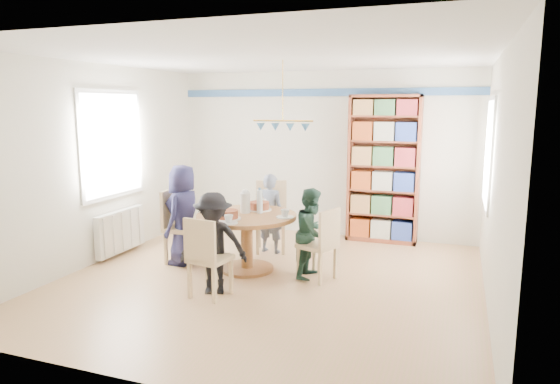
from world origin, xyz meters
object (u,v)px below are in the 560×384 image
at_px(radiator, 121,231).
at_px(chair_left, 178,223).
at_px(chair_near, 206,254).
at_px(person_far, 270,213).
at_px(person_near, 214,243).
at_px(bookshelf, 384,171).
at_px(dining_table, 247,229).
at_px(person_left, 183,215).
at_px(person_right, 312,233).
at_px(chair_right, 322,241).
at_px(chair_far, 271,212).

distance_m(radiator, chair_left, 0.98).
bearing_deg(chair_near, person_far, 89.15).
distance_m(radiator, person_near, 2.17).
bearing_deg(chair_near, bookshelf, 64.54).
height_order(dining_table, person_left, person_left).
distance_m(person_right, person_far, 1.21).
relative_size(chair_right, person_far, 0.78).
bearing_deg(person_left, person_near, 46.14).
bearing_deg(person_left, bookshelf, 130.92).
xyz_separation_m(chair_near, person_right, (0.91, 1.10, 0.06)).
height_order(person_left, bookshelf, bookshelf).
bearing_deg(radiator, chair_left, -0.29).
xyz_separation_m(person_right, person_near, (-0.91, -0.91, 0.02)).
bearing_deg(chair_left, bookshelf, 39.49).
relative_size(chair_near, person_near, 0.79).
distance_m(dining_table, person_far, 0.87).
height_order(radiator, chair_left, chair_left).
height_order(chair_right, person_left, person_left).
distance_m(chair_far, chair_near, 2.06).
distance_m(chair_right, person_far, 1.39).
bearing_deg(person_near, chair_far, 70.51).
relative_size(chair_near, person_left, 0.68).
relative_size(chair_right, person_left, 0.67).
height_order(radiator, bookshelf, bookshelf).
xyz_separation_m(chair_left, person_left, (0.11, -0.03, 0.13)).
bearing_deg(person_right, person_near, 137.71).
relative_size(person_right, person_near, 0.96).
height_order(chair_left, person_left, person_left).
xyz_separation_m(chair_left, person_right, (1.91, 0.04, 0.01)).
xyz_separation_m(person_right, person_far, (-0.88, 0.83, 0.02)).
bearing_deg(person_far, dining_table, 97.07).
distance_m(radiator, bookshelf, 4.08).
distance_m(radiator, dining_table, 2.01).
xyz_separation_m(dining_table, person_near, (-0.03, -0.87, 0.03)).
distance_m(dining_table, person_near, 0.87).
relative_size(radiator, chair_near, 1.08).
relative_size(radiator, bookshelf, 0.43).
height_order(dining_table, chair_near, chair_near).
bearing_deg(bookshelf, person_left, -138.73).
xyz_separation_m(dining_table, chair_left, (-1.04, 0.01, -0.00)).
xyz_separation_m(person_left, person_near, (0.89, -0.84, -0.09)).
bearing_deg(chair_left, chair_far, 44.95).
bearing_deg(person_far, chair_near, 95.95).
relative_size(person_left, person_near, 1.16).
bearing_deg(chair_right, dining_table, 177.05).
relative_size(chair_near, person_right, 0.82).
bearing_deg(dining_table, person_near, -92.09).
height_order(radiator, person_near, person_near).
distance_m(person_far, bookshelf, 1.95).
bearing_deg(bookshelf, dining_table, -125.18).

